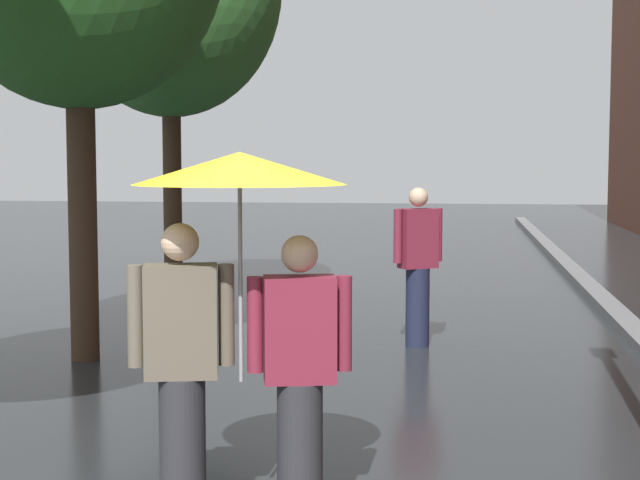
% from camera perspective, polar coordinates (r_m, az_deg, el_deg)
% --- Properties ---
extents(kerb_strip, '(0.30, 36.00, 0.12)m').
position_cam_1_polar(kerb_strip, '(14.73, 16.05, -3.12)').
color(kerb_strip, slate).
rests_on(kerb_strip, ground).
extents(couple_under_umbrella, '(1.22, 1.19, 2.09)m').
position_cam_1_polar(couple_under_umbrella, '(5.37, -4.77, -1.89)').
color(couple_under_umbrella, '#2D2D33').
rests_on(couple_under_umbrella, ground).
extents(pedestrian_walking_midground, '(0.52, 0.40, 1.74)m').
position_cam_1_polar(pedestrian_walking_midground, '(10.55, 5.80, -1.50)').
color(pedestrian_walking_midground, '#1E233D').
rests_on(pedestrian_walking_midground, ground).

